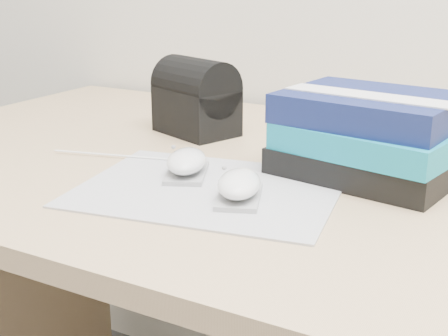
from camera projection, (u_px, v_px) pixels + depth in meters
The scene contains 7 objects.
desk at pixel (341, 302), 1.02m from camera, with size 1.60×0.80×0.73m.
mousepad at pixel (209, 189), 0.85m from camera, with size 0.34×0.27×0.00m, color gray.
mouse_rear at pixel (187, 163), 0.89m from camera, with size 0.09×0.11×0.04m.
mouse_front at pixel (239, 186), 0.80m from camera, with size 0.09×0.11×0.04m.
usb_cable at pixel (123, 156), 0.98m from camera, with size 0.00×0.00×0.24m, color white.
book_stack at pixel (371, 135), 0.89m from camera, with size 0.28×0.23×0.12m.
pouch at pixel (196, 97), 1.12m from camera, with size 0.17×0.14×0.14m.
Camera 1 is at (0.27, 0.76, 1.02)m, focal length 50.00 mm.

